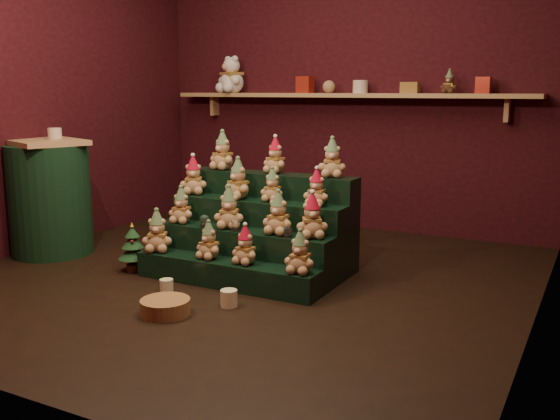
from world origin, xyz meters
The scene contains 39 objects.
ground centered at (0.00, 0.00, 0.00)m, with size 4.00×4.00×0.00m, color black.
back_wall centered at (0.00, 2.05, 1.40)m, with size 4.00×0.10×2.80m, color black.
left_wall centered at (-2.05, 0.00, 1.40)m, with size 0.10×4.00×2.80m, color black.
back_shelf centered at (0.00, 1.87, 1.29)m, with size 3.60×0.26×0.24m.
riser_tier_front centered at (0.01, -0.21, 0.09)m, with size 1.40×0.22×0.18m, color black.
riser_tier_midfront centered at (0.01, 0.01, 0.18)m, with size 1.40×0.22×0.36m, color black.
riser_tier_midback centered at (0.01, 0.23, 0.27)m, with size 1.40×0.22×0.54m, color black.
riser_tier_back centered at (0.01, 0.45, 0.36)m, with size 1.40×0.22×0.72m, color black.
teddy_0 centered at (-0.58, -0.22, 0.33)m, with size 0.22×0.20×0.31m, color tan, non-canonical shape.
teddy_1 centered at (-0.13, -0.21, 0.31)m, with size 0.19×0.17×0.27m, color tan, non-canonical shape.
teddy_2 centered at (0.17, -0.21, 0.31)m, with size 0.19×0.17×0.26m, color tan, non-canonical shape.
teddy_3 centered at (0.59, -0.23, 0.32)m, with size 0.20×0.18×0.28m, color tan, non-canonical shape.
teddy_4 centered at (-0.52, 0.00, 0.50)m, with size 0.19×0.18×0.27m, color tan, non-canonical shape.
teddy_5 centered at (-0.10, 0.01, 0.51)m, with size 0.22×0.20×0.30m, color tan, non-canonical shape.
teddy_6 centered at (0.31, 0.01, 0.51)m, with size 0.22×0.19×0.30m, color tan, non-canonical shape.
teddy_7 centered at (0.56, 0.02, 0.51)m, with size 0.22×0.19×0.30m, color tan, non-canonical shape.
teddy_8 centered at (-0.58, 0.25, 0.69)m, with size 0.21×0.19×0.30m, color tan, non-canonical shape.
teddy_9 centered at (-0.16, 0.23, 0.69)m, with size 0.22×0.20×0.30m, color tan, non-canonical shape.
teddy_10 centered at (0.13, 0.25, 0.66)m, with size 0.18×0.16×0.25m, color tan, non-canonical shape.
teddy_11 centered at (0.49, 0.24, 0.67)m, with size 0.19×0.17×0.26m, color tan, non-canonical shape.
teddy_12 centered at (-0.44, 0.46, 0.87)m, with size 0.22×0.20×0.30m, color tan, non-canonical shape.
teddy_13 centered at (0.04, 0.47, 0.86)m, with size 0.19×0.17×0.27m, color tan, non-canonical shape.
teddy_14 centered at (0.52, 0.46, 0.86)m, with size 0.20×0.18×0.29m, color tan, non-canonical shape.
snow_globe_a centered at (-0.27, -0.05, 0.41)m, with size 0.07×0.07×0.09m.
snow_globe_b centered at (-0.01, -0.05, 0.41)m, with size 0.07×0.07×0.09m.
snow_globe_c centered at (0.42, -0.05, 0.40)m, with size 0.06×0.06×0.08m.
side_table centered at (-1.77, -0.14, 0.47)m, with size 0.76×0.70×0.95m.
table_ornament centered at (-1.77, -0.04, 1.00)m, with size 0.11×0.11×0.09m, color beige.
mini_christmas_tree centered at (-0.81, -0.23, 0.18)m, with size 0.22×0.22×0.38m.
mug_left centered at (-0.27, -0.52, 0.05)m, with size 0.09×0.09×0.09m, color #F3E9B3.
mug_right centered at (0.26, -0.56, 0.05)m, with size 0.11×0.11×0.11m, color #F3E9B3.
wicker_basket centered at (-0.01, -0.86, 0.05)m, with size 0.31×0.31×0.10m, color #97673D.
white_bear centered at (-1.21, 1.84, 1.55)m, with size 0.34×0.30×0.47m, color white, non-canonical shape.
brown_bear centered at (1.02, 1.84, 1.42)m, with size 0.14×0.13×0.20m, color #482618, non-canonical shape.
gift_tin_red_a centered at (-0.38, 1.85, 1.40)m, with size 0.14×0.14×0.16m, color #A12618.
gift_tin_cream centered at (0.19, 1.85, 1.38)m, with size 0.14×0.14×0.12m, color beige.
gift_tin_red_b centered at (1.31, 1.85, 1.39)m, with size 0.12×0.12×0.14m, color #A12618.
shelf_plush_ball centered at (-0.12, 1.85, 1.38)m, with size 0.12×0.12×0.12m, color tan.
scarf_gift_box centered at (0.67, 1.85, 1.37)m, with size 0.16×0.10×0.10m, color #C3541B.
Camera 1 is at (2.31, -3.74, 1.35)m, focal length 40.00 mm.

